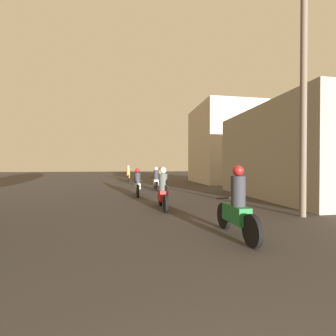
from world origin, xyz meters
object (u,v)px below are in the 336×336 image
motorcycle_silver (156,181)px  utility_pole_near (303,86)px  building_right_near (293,153)px  motorcycle_white (137,185)px  motorcycle_orange (128,175)px  motorcycle_red (163,192)px  motorcycle_blue (160,178)px  motorcycle_green (237,209)px  building_right_far (224,145)px

motorcycle_silver → utility_pole_near: size_ratio=0.24×
building_right_near → utility_pole_near: size_ratio=0.98×
building_right_near → motorcycle_white: bearing=167.0°
motorcycle_silver → motorcycle_orange: 8.76m
motorcycle_white → utility_pole_near: size_ratio=0.25×
motorcycle_red → motorcycle_blue: 9.82m
motorcycle_white → utility_pole_near: (5.02, -5.78, 3.54)m
utility_pole_near → motorcycle_green: bearing=-153.0°
motorcycle_green → motorcycle_white: size_ratio=1.01×
motorcycle_blue → building_right_near: (5.81, -7.80, 1.66)m
utility_pole_near → motorcycle_orange: bearing=108.0°
motorcycle_white → building_right_near: 8.24m
motorcycle_orange → building_right_near: size_ratio=0.28×
building_right_near → building_right_far: building_right_far is taller
motorcycle_red → utility_pole_near: bearing=-32.0°
motorcycle_white → motorcycle_orange: size_ratio=0.93×
motorcycle_red → building_right_far: building_right_far is taller
motorcycle_orange → building_right_near: bearing=-48.6°
motorcycle_green → motorcycle_silver: size_ratio=1.05×
motorcycle_red → utility_pole_near: size_ratio=0.25×
motorcycle_red → motorcycle_silver: 6.54m
motorcycle_red → building_right_near: building_right_near is taller
motorcycle_green → utility_pole_near: size_ratio=0.25×
building_right_near → utility_pole_near: (-2.85, -3.96, 1.87)m
motorcycle_red → motorcycle_white: motorcycle_red is taller
motorcycle_red → motorcycle_silver: motorcycle_red is taller
motorcycle_green → motorcycle_silver: (-0.67, 10.08, -0.03)m
building_right_far → utility_pole_near: 14.50m
motorcycle_white → motorcycle_red: bearing=-77.6°
motorcycle_green → motorcycle_red: motorcycle_green is taller
utility_pole_near → motorcycle_silver: bearing=113.4°
building_right_near → utility_pole_near: 5.23m
motorcycle_green → motorcycle_silver: motorcycle_green is taller
motorcycle_silver → motorcycle_orange: (-1.85, 8.56, 0.03)m
motorcycle_orange → building_right_near: (8.40, -13.13, 1.62)m
building_right_near → building_right_far: (0.65, 10.10, 1.33)m
motorcycle_blue → building_right_far: bearing=13.8°
motorcycle_red → motorcycle_blue: motorcycle_red is taller
motorcycle_white → motorcycle_silver: (1.32, 2.76, 0.02)m
building_right_near → motorcycle_blue: bearing=126.7°
motorcycle_red → utility_pole_near: (4.20, -2.02, 3.50)m
motorcycle_red → motorcycle_silver: (0.50, 6.52, -0.02)m
motorcycle_red → motorcycle_blue: bearing=76.4°
motorcycle_blue → motorcycle_orange: (-2.59, 5.33, 0.04)m
motorcycle_silver → motorcycle_blue: bearing=78.5°
motorcycle_orange → building_right_far: size_ratio=0.30×
motorcycle_red → motorcycle_orange: bearing=88.8°
motorcycle_silver → motorcycle_blue: 3.31m
motorcycle_green → building_right_near: (5.88, 5.50, 1.62)m
motorcycle_red → utility_pole_near: 5.82m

